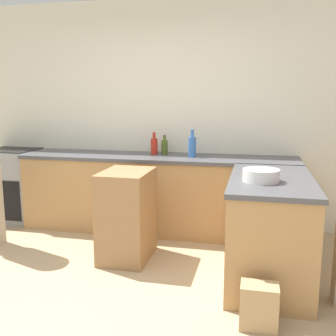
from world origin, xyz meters
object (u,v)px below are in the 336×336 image
mixing_bowl (261,175)px  water_bottle_blue (192,146)px  island_table (127,215)px  range_oven (13,184)px  paper_bag (259,306)px  hot_sauce_bottle (154,146)px  olive_oil_bottle (165,146)px

mixing_bowl → water_bottle_blue: size_ratio=0.94×
island_table → water_bottle_blue: bearing=60.4°
range_oven → paper_bag: size_ratio=2.88×
island_table → paper_bag: island_table is taller
island_table → hot_sauce_bottle: (0.02, 0.99, 0.56)m
paper_bag → range_oven: bearing=149.3°
range_oven → mixing_bowl: mixing_bowl is taller
island_table → mixing_bowl: 1.38m
paper_bag → water_bottle_blue: bearing=113.0°
water_bottle_blue → island_table: bearing=-119.6°
hot_sauce_bottle → olive_oil_bottle: bearing=19.3°
range_oven → hot_sauce_bottle: 1.94m
olive_oil_bottle → paper_bag: olive_oil_bottle is taller
mixing_bowl → olive_oil_bottle: size_ratio=1.30×
range_oven → island_table: 2.05m
hot_sauce_bottle → paper_bag: size_ratio=0.82×
island_table → hot_sauce_bottle: hot_sauce_bottle is taller
island_table → paper_bag: bearing=-36.9°
island_table → olive_oil_bottle: bearing=82.6°
mixing_bowl → paper_bag: (0.01, -0.64, -0.78)m
island_table → paper_bag: (1.26, -0.94, -0.28)m
range_oven → mixing_bowl: bearing=-21.3°
island_table → water_bottle_blue: size_ratio=2.79×
range_oven → paper_bag: bearing=-30.7°
island_table → mixing_bowl: size_ratio=2.96×
range_oven → water_bottle_blue: 2.40m
island_table → olive_oil_bottle: size_ratio=3.84×
olive_oil_bottle → paper_bag: size_ratio=0.72×
water_bottle_blue → paper_bag: (0.77, -1.81, -0.86)m
mixing_bowl → olive_oil_bottle: bearing=129.9°
mixing_bowl → range_oven: bearing=158.7°
hot_sauce_bottle → paper_bag: 2.44m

